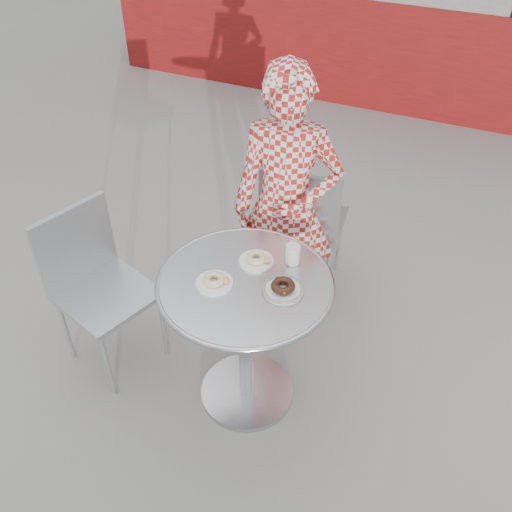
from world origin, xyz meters
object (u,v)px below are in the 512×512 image
at_px(plate_checker, 283,288).
at_px(plate_near, 215,281).
at_px(chair_far, 303,249).
at_px(plate_far, 257,259).
at_px(bistro_table, 246,313).
at_px(chair_left, 111,319).
at_px(milk_cup, 293,253).
at_px(seated_person, 286,208).

bearing_deg(plate_checker, plate_near, -164.90).
distance_m(chair_far, plate_far, 0.94).
bearing_deg(bistro_table, plate_near, -149.70).
relative_size(chair_far, chair_left, 1.03).
relative_size(chair_far, plate_far, 5.89).
bearing_deg(milk_cup, chair_left, -165.00).
distance_m(bistro_table, milk_cup, 0.35).
bearing_deg(bistro_table, seated_person, 94.78).
bearing_deg(seated_person, milk_cup, -78.26).
height_order(chair_far, plate_far, chair_far).
relative_size(plate_far, plate_near, 0.98).
bearing_deg(bistro_table, plate_checker, 3.57).
bearing_deg(chair_far, plate_checker, 96.36).
xyz_separation_m(bistro_table, plate_checker, (0.17, 0.01, 0.21)).
height_order(chair_left, plate_far, chair_left).
bearing_deg(milk_cup, plate_checker, -81.05).
xyz_separation_m(chair_far, plate_near, (-0.08, -0.98, 0.53)).
relative_size(bistro_table, plate_far, 5.06).
relative_size(chair_far, plate_checker, 5.13).
xyz_separation_m(chair_left, seated_person, (0.72, 0.67, 0.49)).
xyz_separation_m(bistro_table, milk_cup, (0.14, 0.20, 0.25)).
relative_size(chair_left, plate_near, 5.56).
xyz_separation_m(plate_checker, milk_cup, (-0.03, 0.19, 0.04)).
bearing_deg(plate_far, bistro_table, -87.83).
bearing_deg(bistro_table, chair_far, 92.17).
bearing_deg(bistro_table, milk_cup, 54.96).
distance_m(chair_far, seated_person, 0.56).
bearing_deg(plate_checker, chair_far, 102.95).
relative_size(bistro_table, plate_checker, 4.41).
xyz_separation_m(chair_left, milk_cup, (0.92, 0.25, 0.58)).
height_order(bistro_table, chair_far, chair_far).
bearing_deg(plate_far, plate_near, -117.61).
bearing_deg(milk_cup, chair_far, 104.01).
bearing_deg(seated_person, plate_checker, -82.86).
height_order(chair_left, plate_near, chair_left).
height_order(bistro_table, plate_far, plate_far).
distance_m(chair_left, plate_near, 0.85).
height_order(chair_far, plate_near, chair_far).
relative_size(plate_near, plate_checker, 0.89).
bearing_deg(plate_near, seated_person, 84.95).
distance_m(seated_person, plate_far, 0.49).
relative_size(bistro_table, chair_far, 0.86).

